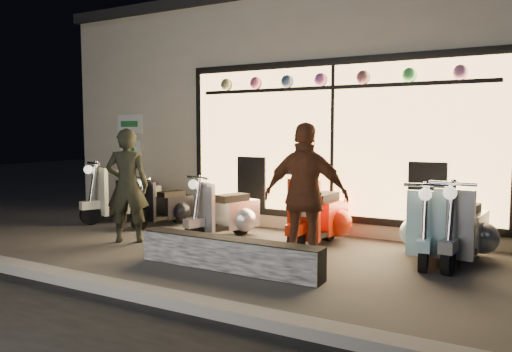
{
  "coord_description": "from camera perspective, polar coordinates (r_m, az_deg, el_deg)",
  "views": [
    {
      "loc": [
        3.67,
        -5.73,
        1.71
      ],
      "look_at": [
        0.12,
        0.6,
        1.05
      ],
      "focal_mm": 35.0,
      "sensor_mm": 36.0,
      "label": 1
    }
  ],
  "objects": [
    {
      "name": "man",
      "position": [
        7.87,
        -14.49,
        -1.07
      ],
      "size": [
        0.76,
        0.69,
        1.75
      ],
      "primitive_type": "imported",
      "rotation": [
        0.0,
        0.0,
        3.7
      ],
      "color": "black",
      "rests_on": "ground"
    },
    {
      "name": "shop_building",
      "position": [
        11.33,
        10.45,
        7.09
      ],
      "size": [
        10.2,
        6.23,
        4.2
      ],
      "color": "beige",
      "rests_on": "ground"
    },
    {
      "name": "scooter_silver",
      "position": [
        8.04,
        -3.01,
        -4.23
      ],
      "size": [
        0.7,
        1.37,
        0.98
      ],
      "rotation": [
        0.0,
        0.0,
        -0.29
      ],
      "color": "black",
      "rests_on": "ground"
    },
    {
      "name": "graffiti_barrier",
      "position": [
        6.21,
        -3.11,
        -8.89
      ],
      "size": [
        2.45,
        0.28,
        0.4
      ],
      "primitive_type": "cube",
      "color": "black",
      "rests_on": "ground"
    },
    {
      "name": "scooter_black",
      "position": [
        9.2,
        -9.86,
        -3.37
      ],
      "size": [
        0.59,
        1.23,
        0.88
      ],
      "rotation": [
        0.0,
        0.0,
        -0.25
      ],
      "color": "black",
      "rests_on": "ground"
    },
    {
      "name": "scooter_red",
      "position": [
        7.6,
        7.42,
        -4.48
      ],
      "size": [
        0.53,
        1.53,
        1.09
      ],
      "rotation": [
        0.0,
        0.0,
        -0.05
      ],
      "color": "black",
      "rests_on": "ground"
    },
    {
      "name": "ground",
      "position": [
        7.02,
        -3.3,
        -8.91
      ],
      "size": [
        40.0,
        40.0,
        0.0
      ],
      "primitive_type": "plane",
      "color": "#383533",
      "rests_on": "ground"
    },
    {
      "name": "kerb",
      "position": [
        5.49,
        -14.89,
        -12.48
      ],
      "size": [
        40.0,
        0.25,
        0.12
      ],
      "primitive_type": "cube",
      "color": "slate",
      "rests_on": "ground"
    },
    {
      "name": "woman",
      "position": [
        6.17,
        5.71,
        -2.31
      ],
      "size": [
        1.11,
        0.57,
        1.81
      ],
      "primitive_type": "imported",
      "rotation": [
        0.0,
        0.0,
        3.27
      ],
      "color": "brown",
      "rests_on": "ground"
    },
    {
      "name": "scooter_cream",
      "position": [
        9.86,
        -14.1,
        -2.38
      ],
      "size": [
        0.88,
        1.5,
        1.09
      ],
      "rotation": [
        0.0,
        0.0,
        -0.41
      ],
      "color": "black",
      "rests_on": "ground"
    },
    {
      "name": "scooter_grey",
      "position": [
        7.08,
        22.64,
        -5.65
      ],
      "size": [
        0.56,
        1.49,
        1.06
      ],
      "rotation": [
        0.0,
        0.0,
        -0.09
      ],
      "color": "black",
      "rests_on": "ground"
    },
    {
      "name": "scooter_blue",
      "position": [
        7.1,
        19.15,
        -5.62
      ],
      "size": [
        0.55,
        1.45,
        1.03
      ],
      "rotation": [
        0.0,
        0.0,
        0.1
      ],
      "color": "black",
      "rests_on": "ground"
    }
  ]
}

